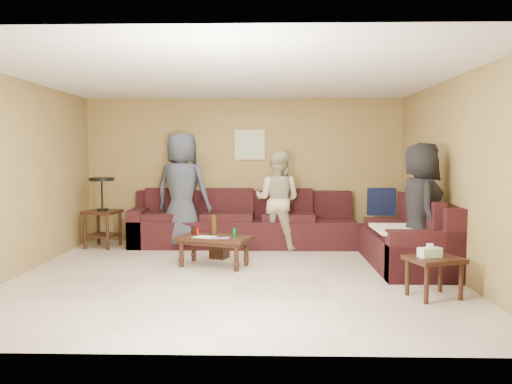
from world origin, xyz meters
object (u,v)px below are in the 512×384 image
sectional_sofa (293,232)px  person_middle (278,200)px  coffee_table (214,240)px  end_table_left (102,211)px  person_left (182,190)px  side_table_right (433,262)px  waste_bin (219,249)px  person_right (421,208)px

sectional_sofa → person_middle: person_middle is taller
coffee_table → end_table_left: end_table_left is taller
coffee_table → person_middle: 1.64m
person_left → person_middle: bearing=-164.7°
side_table_right → waste_bin: side_table_right is taller
waste_bin → person_middle: bearing=41.6°
end_table_left → person_right: 4.99m
sectional_sofa → coffee_table: sectional_sofa is taller
person_middle → person_right: bearing=156.4°
side_table_right → person_left: size_ratio=0.34×
person_right → person_left: bearing=65.7°
coffee_table → waste_bin: (0.03, 0.52, -0.22)m
waste_bin → person_right: (2.68, -0.86, 0.71)m
coffee_table → person_left: person_left is taller
waste_bin → person_left: bearing=130.7°
side_table_right → person_right: size_ratio=0.39×
end_table_left → person_left: (1.33, -0.02, 0.35)m
coffee_table → person_right: (2.71, -0.34, 0.49)m
coffee_table → person_left: 1.58m
person_middle → person_left: bearing=17.7°
person_right → sectional_sofa: bearing=51.7°
end_table_left → waste_bin: end_table_left is taller
end_table_left → person_middle: 2.89m
end_table_left → sectional_sofa: bearing=-6.3°
waste_bin → side_table_right: bearing=-38.2°
sectional_sofa → waste_bin: sectional_sofa is taller
sectional_sofa → person_left: 1.92m
sectional_sofa → end_table_left: bearing=173.7°
person_middle → person_right: person_right is taller
waste_bin → person_right: person_right is taller
person_left → person_right: person_left is taller
coffee_table → person_right: size_ratio=0.65×
coffee_table → waste_bin: bearing=87.1°
person_middle → person_right: size_ratio=0.94×
end_table_left → person_left: size_ratio=0.61×
end_table_left → person_middle: size_ratio=0.72×
side_table_right → person_middle: size_ratio=0.41×
sectional_sofa → person_right: (1.57, -1.33, 0.52)m
coffee_table → side_table_right: size_ratio=1.69×
side_table_right → person_middle: 3.21m
waste_bin → person_right: 2.90m
person_left → waste_bin: bearing=146.7°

